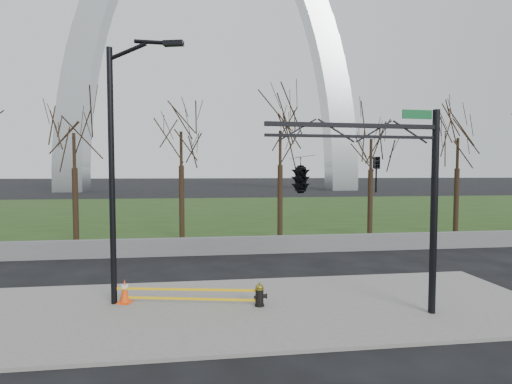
{
  "coord_description": "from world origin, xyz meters",
  "views": [
    {
      "loc": [
        -1.52,
        -11.46,
        4.22
      ],
      "look_at": [
        0.25,
        2.0,
        3.51
      ],
      "focal_mm": 26.88,
      "sensor_mm": 36.0,
      "label": 1
    }
  ],
  "objects": [
    {
      "name": "ground",
      "position": [
        0.0,
        0.0,
        0.0
      ],
      "size": [
        500.0,
        500.0,
        0.0
      ],
      "primitive_type": "plane",
      "color": "black",
      "rests_on": "ground"
    },
    {
      "name": "sidewalk",
      "position": [
        0.0,
        0.0,
        0.05
      ],
      "size": [
        18.0,
        6.0,
        0.1
      ],
      "primitive_type": "cube",
      "color": "slate",
      "rests_on": "ground"
    },
    {
      "name": "grass_strip",
      "position": [
        0.0,
        30.0,
        0.03
      ],
      "size": [
        120.0,
        40.0,
        0.06
      ],
      "primitive_type": "cube",
      "color": "#233814",
      "rests_on": "ground"
    },
    {
      "name": "guardrail",
      "position": [
        0.0,
        8.0,
        0.45
      ],
      "size": [
        60.0,
        0.3,
        0.9
      ],
      "primitive_type": "cube",
      "color": "#59595B",
      "rests_on": "ground"
    },
    {
      "name": "gateway_arch",
      "position": [
        0.0,
        75.0,
        32.5
      ],
      "size": [
        66.0,
        6.0,
        65.0
      ],
      "primitive_type": null,
      "color": "#B2B4B9",
      "rests_on": "ground"
    },
    {
      "name": "tree_row",
      "position": [
        6.01,
        12.0,
        3.83
      ],
      "size": [
        58.03,
        4.0,
        7.65
      ],
      "color": "black",
      "rests_on": "ground"
    },
    {
      "name": "fire_hydrant",
      "position": [
        0.11,
        0.01,
        0.44
      ],
      "size": [
        0.45,
        0.3,
        0.73
      ],
      "rotation": [
        0.0,
        0.0,
        -0.05
      ],
      "color": "black",
      "rests_on": "sidewalk"
    },
    {
      "name": "traffic_cone",
      "position": [
        -4.07,
        0.84,
        0.47
      ],
      "size": [
        0.49,
        0.49,
        0.75
      ],
      "rotation": [
        0.0,
        0.0,
        -0.33
      ],
      "color": "#F9470D",
      "rests_on": "sidewalk"
    },
    {
      "name": "street_light",
      "position": [
        -4.17,
        0.78,
        4.69
      ],
      "size": [
        2.36,
        0.72,
        8.21
      ],
      "rotation": [
        0.0,
        0.0,
        -0.23
      ],
      "color": "black",
      "rests_on": "ground"
    },
    {
      "name": "traffic_signal_mast",
      "position": [
        1.79,
        -1.32,
        4.15
      ],
      "size": [
        5.1,
        2.5,
        6.0
      ],
      "rotation": [
        0.0,
        0.0,
        0.04
      ],
      "color": "black",
      "rests_on": "ground"
    },
    {
      "name": "caution_tape",
      "position": [
        -2.07,
        0.42,
        0.43
      ],
      "size": [
        4.49,
        0.84,
        0.39
      ],
      "color": "yellow",
      "rests_on": "ground"
    }
  ]
}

